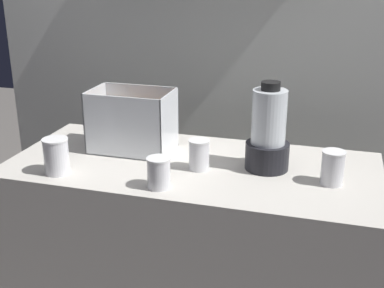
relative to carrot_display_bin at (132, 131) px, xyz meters
name	(u,v)px	position (x,y,z in m)	size (l,w,h in m)	color
counter	(192,265)	(0.28, -0.08, -0.53)	(1.40, 0.64, 0.90)	beige
back_wall_unit	(234,38)	(0.27, 0.69, 0.29)	(2.60, 0.24, 2.50)	silver
carrot_display_bin	(132,131)	(0.00, 0.00, 0.00)	(0.32, 0.21, 0.25)	white
blender_pitcher	(268,134)	(0.56, -0.04, 0.05)	(0.16, 0.16, 0.33)	black
juice_cup_carrot_far_left	(57,158)	(-0.17, -0.30, -0.03)	(0.09, 0.09, 0.13)	white
juice_cup_beet_left	(159,175)	(0.23, -0.31, -0.04)	(0.08, 0.08, 0.11)	white
juice_cup_pomegranate_middle	(199,156)	(0.32, -0.12, -0.03)	(0.08, 0.08, 0.11)	white
juice_cup_pomegranate_right	(332,170)	(0.79, -0.12, -0.03)	(0.08, 0.08, 0.12)	white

